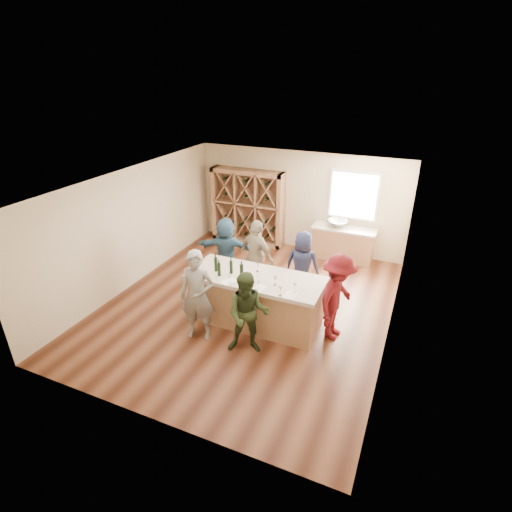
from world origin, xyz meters
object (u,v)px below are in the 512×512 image
at_px(person_server, 337,297).
at_px(person_far_mid, 257,256).
at_px(person_far_right, 302,265).
at_px(person_far_left, 226,249).
at_px(wine_bottle_e, 242,271).
at_px(wine_rack, 248,207).
at_px(tasting_counter_base, 256,301).
at_px(person_near_left, 197,296).
at_px(wine_bottle_a, 216,264).
at_px(person_near_right, 248,314).
at_px(wine_bottle_b, 219,269).
at_px(wine_bottle_c, 231,267).
at_px(sink, 338,223).

relative_size(person_server, person_far_mid, 1.01).
xyz_separation_m(person_far_right, person_far_left, (-1.96, 0.06, 0.01)).
relative_size(wine_bottle_e, person_far_mid, 0.17).
distance_m(wine_rack, tasting_counter_base, 4.29).
bearing_deg(person_near_left, wine_rack, 89.41).
relative_size(wine_rack, person_far_left, 1.36).
distance_m(person_server, person_far_right, 1.60).
distance_m(wine_bottle_a, person_near_right, 1.40).
xyz_separation_m(tasting_counter_base, person_far_right, (0.55, 1.37, 0.30)).
xyz_separation_m(person_near_left, person_far_right, (1.37, 2.25, -0.12)).
bearing_deg(wine_bottle_a, person_far_right, 47.00).
distance_m(person_near_right, person_far_right, 2.29).
bearing_deg(person_server, wine_rack, 53.92).
relative_size(tasting_counter_base, person_far_mid, 1.49).
bearing_deg(wine_rack, person_near_right, -65.41).
bearing_deg(tasting_counter_base, wine_rack, 116.74).
xyz_separation_m(wine_bottle_b, wine_bottle_e, (0.46, 0.08, 0.01)).
bearing_deg(person_far_left, person_near_right, 110.49).
height_order(wine_bottle_c, person_far_right, person_far_right).
bearing_deg(person_far_right, wine_bottle_b, 51.63).
bearing_deg(person_far_right, person_far_left, -3.09).
bearing_deg(wine_bottle_e, person_far_right, 63.47).
xyz_separation_m(sink, person_far_right, (-0.24, -2.36, -0.21)).
distance_m(wine_bottle_c, person_far_mid, 1.38).
bearing_deg(wine_bottle_a, wine_bottle_c, 6.83).
bearing_deg(sink, wine_rack, 178.51).
bearing_deg(sink, person_server, -77.00).
xyz_separation_m(person_server, person_far_right, (-1.06, 1.19, -0.08)).
distance_m(wine_bottle_c, person_server, 2.16).
height_order(wine_rack, wine_bottle_c, wine_rack).
bearing_deg(person_server, person_near_right, 137.98).
distance_m(wine_bottle_b, person_far_mid, 1.57).
xyz_separation_m(wine_bottle_c, person_far_left, (-0.90, 1.50, -0.41)).
bearing_deg(tasting_counter_base, sink, 78.04).
bearing_deg(sink, tasting_counter_base, -101.96).
height_order(wine_rack, sink, wine_rack).
bearing_deg(wine_bottle_a, wine_rack, 105.44).
bearing_deg(person_far_mid, person_near_right, 132.01).
distance_m(tasting_counter_base, person_near_left, 1.28).
bearing_deg(wine_bottle_a, wine_bottle_b, -44.69).
height_order(wine_bottle_e, person_far_left, person_far_left).
height_order(wine_bottle_a, person_server, person_server).
xyz_separation_m(wine_bottle_e, person_near_left, (-0.60, -0.71, -0.31)).
bearing_deg(sink, wine_bottle_c, -108.86).
height_order(wine_bottle_c, person_far_mid, person_far_mid).
bearing_deg(person_near_right, wine_rack, 96.44).
relative_size(wine_rack, tasting_counter_base, 0.85).
bearing_deg(tasting_counter_base, person_server, 6.20).
height_order(tasting_counter_base, person_far_mid, person_far_mid).
distance_m(wine_bottle_b, wine_bottle_c, 0.26).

